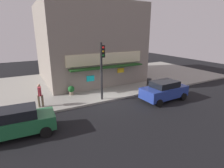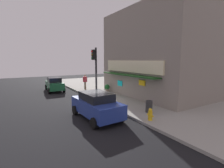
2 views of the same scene
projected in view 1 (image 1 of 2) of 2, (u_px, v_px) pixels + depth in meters
name	position (u px, v px, depth m)	size (l,w,h in m)	color
ground_plane	(109.00, 102.00, 15.17)	(54.10, 54.10, 0.00)	black
sidewalk	(83.00, 83.00, 20.60)	(36.07, 12.95, 0.17)	gray
corner_building	(88.00, 43.00, 21.35)	(10.72, 10.51, 8.56)	gray
traffic_light	(102.00, 64.00, 14.38)	(0.32, 0.58, 4.79)	black
fire_hydrant	(164.00, 84.00, 18.64)	(0.51, 0.27, 0.74)	gold
trash_can	(149.00, 82.00, 18.95)	(0.47, 0.47, 0.82)	#2D2D2D
pedestrian	(40.00, 94.00, 13.52)	(0.44, 0.56, 1.84)	brown
potted_plant_by_doorway	(71.00, 90.00, 16.25)	(0.59, 0.59, 0.85)	gray
parked_car_green	(16.00, 122.00, 10.02)	(4.23, 2.08, 1.69)	#1E6038
parked_car_blue	(164.00, 90.00, 15.38)	(4.23, 2.22, 1.71)	navy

